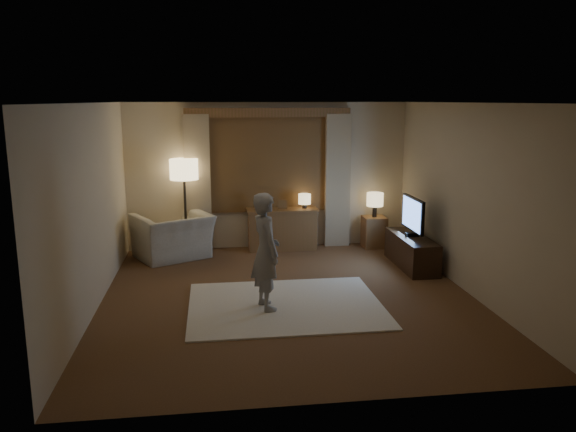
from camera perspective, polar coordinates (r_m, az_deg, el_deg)
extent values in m
cube|color=brown|center=(7.72, 0.07, -8.32)|extent=(5.00, 5.50, 0.02)
cube|color=silver|center=(7.26, 0.08, 11.51)|extent=(5.00, 5.50, 0.02)
cube|color=beige|center=(10.09, -2.04, 4.10)|extent=(5.00, 0.02, 2.60)
cube|color=beige|center=(4.73, 4.58, -4.73)|extent=(5.00, 0.02, 2.60)
cube|color=beige|center=(7.47, -19.37, 0.75)|extent=(0.02, 5.50, 2.60)
cube|color=beige|center=(8.10, 17.96, 1.65)|extent=(0.02, 5.50, 2.60)
cube|color=black|center=(10.03, -2.03, 5.49)|extent=(2.00, 0.01, 1.70)
cube|color=brown|center=(10.02, -2.02, 5.49)|extent=(2.08, 0.04, 1.78)
cube|color=tan|center=(9.95, -9.16, 3.27)|extent=(0.45, 0.12, 2.40)
cube|color=tan|center=(10.19, 5.05, 3.57)|extent=(0.45, 0.12, 2.40)
cube|color=brown|center=(9.91, -2.03, 10.46)|extent=(2.90, 0.14, 0.16)
cube|color=white|center=(7.41, -0.26, -9.03)|extent=(2.50, 2.00, 0.02)
cube|color=brown|center=(10.03, -0.58, -1.46)|extent=(1.20, 0.40, 0.70)
cube|color=brown|center=(9.94, -0.59, 1.07)|extent=(0.16, 0.02, 0.20)
imported|color=#999999|center=(9.89, -2.89, 1.29)|extent=(0.16, 0.13, 0.30)
cylinder|color=black|center=(10.00, 1.69, 0.90)|extent=(0.08, 0.08, 0.12)
cylinder|color=#FFDE99|center=(9.97, 1.69, 1.74)|extent=(0.22, 0.22, 0.18)
cylinder|color=black|center=(10.03, -10.22, -3.62)|extent=(0.35, 0.35, 0.03)
cylinder|color=black|center=(9.88, -10.36, -0.04)|extent=(0.04, 0.04, 1.31)
cylinder|color=#FFDE99|center=(9.75, -10.54, 4.69)|extent=(0.48, 0.48, 0.35)
imported|color=beige|center=(9.67, -11.62, -2.03)|extent=(1.50, 1.44, 0.76)
cube|color=brown|center=(10.33, 8.73, -1.60)|extent=(0.40, 0.40, 0.56)
cylinder|color=black|center=(10.25, 8.79, 0.46)|extent=(0.08, 0.08, 0.20)
cylinder|color=#FFDE99|center=(10.21, 8.83, 1.68)|extent=(0.30, 0.30, 0.24)
cube|color=black|center=(9.24, 12.42, -3.53)|extent=(0.45, 1.40, 0.50)
cube|color=black|center=(9.17, 12.50, -1.85)|extent=(0.21, 0.10, 0.06)
cube|color=black|center=(9.10, 12.59, 0.20)|extent=(0.05, 0.87, 0.53)
cube|color=#5A8BF6|center=(9.09, 12.42, 0.19)|extent=(0.00, 0.81, 0.48)
imported|color=gray|center=(7.08, -2.27, -3.59)|extent=(0.48, 0.62, 1.50)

